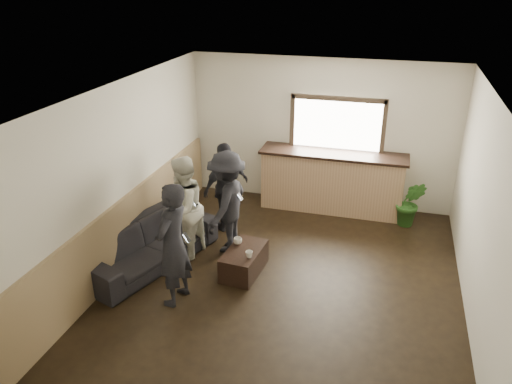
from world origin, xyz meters
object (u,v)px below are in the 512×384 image
(bar_counter, at_px, (332,178))
(cup_b, at_px, (249,254))
(person_d, at_px, (226,187))
(potted_plant, at_px, (410,203))
(person_a, at_px, (173,245))
(cup_a, at_px, (238,241))
(sofa, at_px, (149,244))
(coffee_table, at_px, (244,261))
(person_c, at_px, (227,202))
(person_b, at_px, (183,208))

(bar_counter, height_order, cup_b, bar_counter)
(cup_b, bearing_deg, person_d, 119.90)
(person_d, bearing_deg, potted_plant, 140.50)
(bar_counter, distance_m, person_d, 2.10)
(cup_b, xyz_separation_m, person_a, (-0.83, -0.74, 0.44))
(cup_a, distance_m, person_a, 1.28)
(sofa, distance_m, person_d, 1.70)
(cup_a, xyz_separation_m, cup_b, (0.28, -0.32, -0.00))
(coffee_table, xyz_separation_m, person_d, (-0.71, 1.29, 0.60))
(potted_plant, xyz_separation_m, person_a, (-3.09, -3.18, 0.44))
(coffee_table, bearing_deg, person_c, 127.38)
(person_b, bearing_deg, person_a, 26.55)
(sofa, distance_m, person_b, 0.76)
(cup_a, bearing_deg, person_a, -117.55)
(sofa, relative_size, cup_a, 17.72)
(person_b, height_order, person_c, person_c)
(sofa, height_order, person_b, person_b)
(potted_plant, bearing_deg, person_b, -149.35)
(coffee_table, distance_m, person_a, 1.34)
(cup_b, bearing_deg, sofa, 178.81)
(bar_counter, xyz_separation_m, coffee_table, (-0.95, -2.57, -0.45))
(person_c, bearing_deg, potted_plant, 125.15)
(person_c, height_order, person_d, person_c)
(cup_a, xyz_separation_m, potted_plant, (2.54, 2.11, 0.00))
(cup_b, bearing_deg, coffee_table, 126.92)
(coffee_table, relative_size, cup_b, 8.17)
(potted_plant, xyz_separation_m, person_d, (-3.10, -0.96, 0.35))
(bar_counter, xyz_separation_m, sofa, (-2.45, -2.71, -0.31))
(person_b, bearing_deg, bar_counter, 149.08)
(person_a, xyz_separation_m, person_c, (0.24, 1.52, -0.03))
(cup_a, bearing_deg, coffee_table, -45.46)
(person_a, bearing_deg, person_b, -155.50)
(cup_a, bearing_deg, person_b, 175.68)
(cup_a, height_order, person_d, person_d)
(potted_plant, distance_m, person_a, 4.45)
(sofa, height_order, cup_b, sofa)
(coffee_table, bearing_deg, potted_plant, 43.30)
(bar_counter, xyz_separation_m, cup_b, (-0.82, -2.75, -0.21))
(person_d, bearing_deg, bar_counter, 160.86)
(person_a, bearing_deg, potted_plant, 143.11)
(potted_plant, height_order, person_b, person_b)
(cup_b, height_order, person_b, person_b)
(person_b, bearing_deg, sofa, -42.03)
(coffee_table, xyz_separation_m, cup_b, (0.13, -0.18, 0.24))
(cup_b, bearing_deg, cup_a, 130.56)
(cup_a, height_order, potted_plant, potted_plant)
(coffee_table, height_order, person_c, person_c)
(person_c, bearing_deg, coffee_table, 42.42)
(person_d, bearing_deg, person_a, 33.56)
(person_c, bearing_deg, bar_counter, 149.46)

